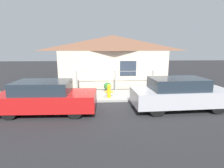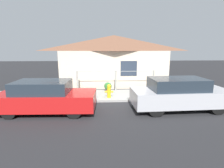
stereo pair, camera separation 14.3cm
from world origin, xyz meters
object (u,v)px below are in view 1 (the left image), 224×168
Objects in this scene: car_left at (46,97)px; potted_plant_corner at (150,89)px; fire_hydrant at (109,91)px; potted_plant_near_hydrant at (107,87)px; potted_plant_by_fence at (59,87)px; car_right at (180,94)px.

car_left is 9.57× the size of potted_plant_corner.
potted_plant_near_hydrant is (-0.02, 1.31, -0.06)m from fire_hydrant.
potted_plant_corner is at bearing 21.02° from fire_hydrant.
potted_plant_by_fence is 5.51m from potted_plant_corner.
car_left is at bearing 177.98° from car_right.
car_right is at bearing 1.96° from car_left.
car_left is 0.96× the size of car_right.
car_right is 7.53× the size of potted_plant_by_fence.
car_right reaches higher than potted_plant_near_hydrant.
potted_plant_near_hydrant is at bearing 90.75° from fire_hydrant.
potted_plant_near_hydrant is (-3.10, 3.06, -0.30)m from car_right.
potted_plant_corner is (5.28, 2.70, -0.36)m from car_left.
potted_plant_near_hydrant is 2.55m from potted_plant_corner.
fire_hydrant is at bearing -89.25° from potted_plant_near_hydrant.
car_left is at bearing -152.89° from potted_plant_corner.
potted_plant_by_fence reaches higher than potted_plant_near_hydrant.
car_right reaches higher than fire_hydrant.
potted_plant_corner is at bearing 29.10° from car_left.
potted_plant_corner is (5.48, -0.51, -0.11)m from potted_plant_by_fence.
fire_hydrant is 1.27× the size of potted_plant_near_hydrant.
car_left is 5.70× the size of fire_hydrant.
fire_hydrant is 1.31m from potted_plant_near_hydrant.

